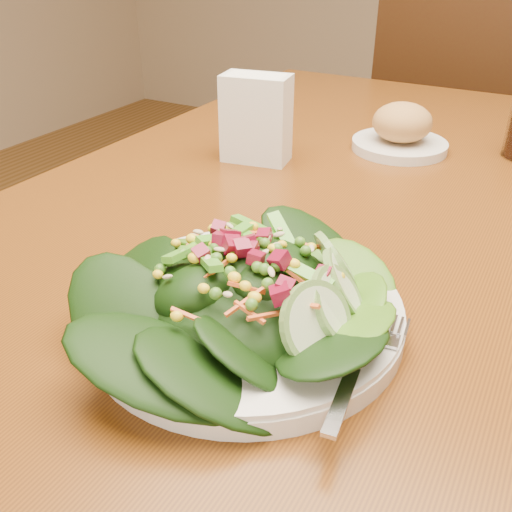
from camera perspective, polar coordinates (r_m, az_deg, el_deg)
ground_plane at (r=1.37m, az=6.46°, el=-23.30°), size 5.00×5.00×0.00m
dining_table at (r=0.94m, az=8.70°, el=1.23°), size 0.90×1.40×0.75m
chair_far at (r=1.98m, az=18.66°, el=11.94°), size 0.47×0.47×1.00m
salad_plate at (r=0.55m, az=-0.06°, el=-4.16°), size 0.31×0.31×0.09m
bread_plate at (r=1.05m, az=14.31°, el=12.01°), size 0.17×0.17×0.08m
napkin_holder at (r=0.96m, az=0.02°, el=13.78°), size 0.12×0.08×0.14m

